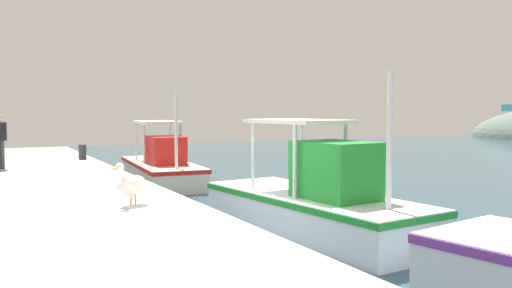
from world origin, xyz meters
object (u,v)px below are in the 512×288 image
at_px(fishing_boat_nearest, 162,167).
at_px(pelican, 131,184).
at_px(mooring_bollard_nearest, 82,152).
at_px(fishing_boat_second, 316,203).

xyz_separation_m(fishing_boat_nearest, pelican, (8.13, -3.14, 0.62)).
height_order(fishing_boat_nearest, mooring_bollard_nearest, fishing_boat_nearest).
relative_size(fishing_boat_second, pelican, 6.20).
xyz_separation_m(fishing_boat_second, pelican, (-0.79, -3.62, 0.54)).
bearing_deg(pelican, mooring_bollard_nearest, 175.51).
bearing_deg(fishing_boat_second, pelican, -102.39).
xyz_separation_m(fishing_boat_nearest, mooring_bollard_nearest, (-1.84, -2.36, 0.48)).
xyz_separation_m(fishing_boat_second, mooring_bollard_nearest, (-10.76, -2.84, 0.40)).
bearing_deg(fishing_boat_second, mooring_bollard_nearest, -165.24).
bearing_deg(mooring_bollard_nearest, fishing_boat_nearest, 52.00).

